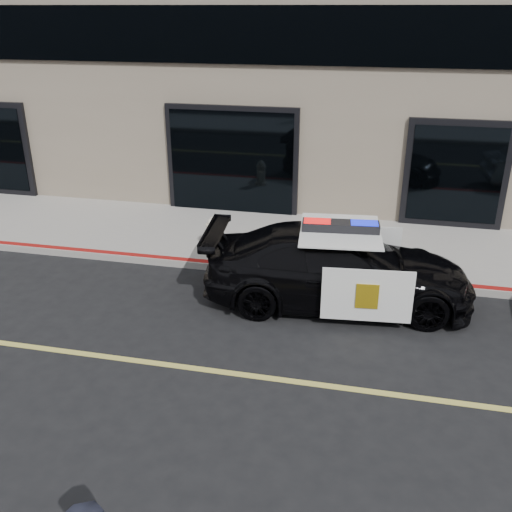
# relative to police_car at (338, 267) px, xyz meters

# --- Properties ---
(ground) EXTENTS (120.00, 120.00, 0.00)m
(ground) POSITION_rel_police_car_xyz_m (-2.13, -2.65, -0.72)
(ground) COLOR black
(ground) RESTS_ON ground
(sidewalk_n) EXTENTS (60.00, 3.50, 0.15)m
(sidewalk_n) POSITION_rel_police_car_xyz_m (-2.13, 2.60, -0.65)
(sidewalk_n) COLOR gray
(sidewalk_n) RESTS_ON ground
(police_car) EXTENTS (2.92, 5.29, 1.61)m
(police_car) POSITION_rel_police_car_xyz_m (0.00, 0.00, 0.00)
(police_car) COLOR black
(police_car) RESTS_ON ground
(fire_hydrant) EXTENTS (0.34, 0.47, 0.74)m
(fire_hydrant) POSITION_rel_police_car_xyz_m (-2.89, 1.61, -0.22)
(fire_hydrant) COLOR #F4E7CC
(fire_hydrant) RESTS_ON sidewalk_n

